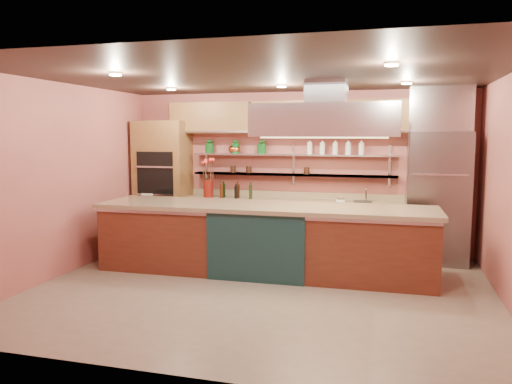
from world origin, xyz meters
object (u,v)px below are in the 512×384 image
(refrigerator, at_px, (437,198))
(copper_kettle, at_px, (233,149))
(island, at_px, (264,239))
(kitchen_scale, at_px, (341,199))
(green_canister, at_px, (261,149))
(flower_vase, at_px, (208,188))

(refrigerator, bearing_deg, copper_kettle, 176.23)
(island, height_order, kitchen_scale, island)
(refrigerator, bearing_deg, kitchen_scale, 179.62)
(refrigerator, bearing_deg, island, -152.29)
(refrigerator, height_order, green_canister, refrigerator)
(refrigerator, height_order, copper_kettle, refrigerator)
(refrigerator, height_order, island, refrigerator)
(island, xyz_separation_m, copper_kettle, (-0.97, 1.55, 1.28))
(flower_vase, distance_m, kitchen_scale, 2.37)
(kitchen_scale, bearing_deg, refrigerator, 22.44)
(flower_vase, relative_size, copper_kettle, 1.68)
(kitchen_scale, distance_m, copper_kettle, 2.14)
(refrigerator, xyz_separation_m, flower_vase, (-3.90, 0.01, 0.04))
(flower_vase, xyz_separation_m, green_canister, (0.92, 0.22, 0.71))
(kitchen_scale, bearing_deg, copper_kettle, -163.58)
(kitchen_scale, height_order, green_canister, green_canister)
(refrigerator, bearing_deg, green_canister, 175.57)
(island, bearing_deg, kitchen_scale, 52.54)
(refrigerator, distance_m, kitchen_scale, 1.53)
(kitchen_scale, relative_size, copper_kettle, 0.78)
(copper_kettle, height_order, green_canister, green_canister)
(island, xyz_separation_m, flower_vase, (-1.37, 1.33, 0.58))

